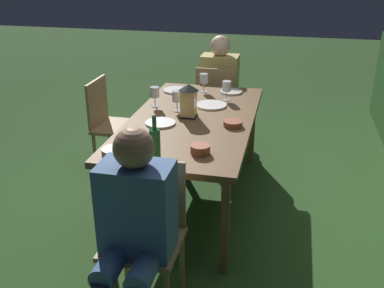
# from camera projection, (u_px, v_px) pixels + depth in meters

# --- Properties ---
(ground_plane) EXTENTS (16.00, 16.00, 0.00)m
(ground_plane) POSITION_uv_depth(u_px,v_px,m) (192.00, 200.00, 3.77)
(ground_plane) COLOR #2D5123
(dining_table) EXTENTS (1.83, 0.94, 0.74)m
(dining_table) POSITION_uv_depth(u_px,v_px,m) (192.00, 124.00, 3.50)
(dining_table) COLOR brown
(dining_table) RESTS_ON ground
(chair_head_near) EXTENTS (0.40, 0.42, 0.87)m
(chair_head_near) POSITION_uv_depth(u_px,v_px,m) (217.00, 103.00, 4.62)
(chair_head_near) COLOR #9E7A51
(chair_head_near) RESTS_ON ground
(person_in_mustard) EXTENTS (0.48, 0.38, 1.15)m
(person_in_mustard) POSITION_uv_depth(u_px,v_px,m) (220.00, 83.00, 4.74)
(person_in_mustard) COLOR tan
(person_in_mustard) RESTS_ON ground
(chair_head_far) EXTENTS (0.40, 0.42, 0.87)m
(chair_head_far) POSITION_uv_depth(u_px,v_px,m) (147.00, 229.00, 2.54)
(chair_head_far) COLOR #9E7A51
(chair_head_far) RESTS_ON ground
(person_in_blue) EXTENTS (0.48, 0.38, 1.15)m
(person_in_blue) POSITION_uv_depth(u_px,v_px,m) (134.00, 225.00, 2.30)
(person_in_blue) COLOR #426699
(person_in_blue) RESTS_ON ground
(chair_side_left_a) EXTENTS (0.42, 0.40, 0.87)m
(chair_side_left_a) POSITION_uv_depth(u_px,v_px,m) (111.00, 121.00, 4.12)
(chair_side_left_a) COLOR #9E7A51
(chair_side_left_a) RESTS_ON ground
(lantern_centerpiece) EXTENTS (0.15, 0.15, 0.27)m
(lantern_centerpiece) POSITION_uv_depth(u_px,v_px,m) (189.00, 99.00, 3.44)
(lantern_centerpiece) COLOR black
(lantern_centerpiece) RESTS_ON dining_table
(green_bottle_on_table) EXTENTS (0.07, 0.07, 0.29)m
(green_bottle_on_table) POSITION_uv_depth(u_px,v_px,m) (155.00, 143.00, 2.75)
(green_bottle_on_table) COLOR #1E5B2D
(green_bottle_on_table) RESTS_ON dining_table
(wine_glass_a) EXTENTS (0.08, 0.08, 0.17)m
(wine_glass_a) POSITION_uv_depth(u_px,v_px,m) (155.00, 93.00, 3.68)
(wine_glass_a) COLOR silver
(wine_glass_a) RESTS_ON dining_table
(wine_glass_b) EXTENTS (0.08, 0.08, 0.17)m
(wine_glass_b) POSITION_uv_depth(u_px,v_px,m) (227.00, 87.00, 3.85)
(wine_glass_b) COLOR silver
(wine_glass_b) RESTS_ON dining_table
(wine_glass_c) EXTENTS (0.08, 0.08, 0.17)m
(wine_glass_c) POSITION_uv_depth(u_px,v_px,m) (177.00, 97.00, 3.58)
(wine_glass_c) COLOR silver
(wine_glass_c) RESTS_ON dining_table
(wine_glass_d) EXTENTS (0.08, 0.08, 0.17)m
(wine_glass_d) POSITION_uv_depth(u_px,v_px,m) (204.00, 79.00, 4.07)
(wine_glass_d) COLOR silver
(wine_glass_d) RESTS_ON dining_table
(plate_a) EXTENTS (0.20, 0.20, 0.01)m
(plate_a) POSITION_uv_depth(u_px,v_px,m) (231.00, 92.00, 4.10)
(plate_a) COLOR silver
(plate_a) RESTS_ON dining_table
(plate_b) EXTENTS (0.26, 0.26, 0.01)m
(plate_b) POSITION_uv_depth(u_px,v_px,m) (211.00, 105.00, 3.74)
(plate_b) COLOR white
(plate_b) RESTS_ON dining_table
(plate_c) EXTENTS (0.23, 0.23, 0.01)m
(plate_c) POSITION_uv_depth(u_px,v_px,m) (160.00, 123.00, 3.36)
(plate_c) COLOR white
(plate_c) RESTS_ON dining_table
(plate_d) EXTENTS (0.24, 0.24, 0.01)m
(plate_d) POSITION_uv_depth(u_px,v_px,m) (176.00, 90.00, 4.14)
(plate_d) COLOR silver
(plate_d) RESTS_ON dining_table
(bowl_olives) EXTENTS (0.16, 0.16, 0.05)m
(bowl_olives) POSITION_uv_depth(u_px,v_px,m) (114.00, 152.00, 2.83)
(bowl_olives) COLOR #BCAD8E
(bowl_olives) RESTS_ON dining_table
(bowl_bread) EXTENTS (0.13, 0.13, 0.06)m
(bowl_bread) POSITION_uv_depth(u_px,v_px,m) (200.00, 149.00, 2.86)
(bowl_bread) COLOR #9E5138
(bowl_bread) RESTS_ON dining_table
(bowl_salad) EXTENTS (0.14, 0.14, 0.04)m
(bowl_salad) POSITION_uv_depth(u_px,v_px,m) (233.00, 123.00, 3.31)
(bowl_salad) COLOR #9E5138
(bowl_salad) RESTS_ON dining_table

